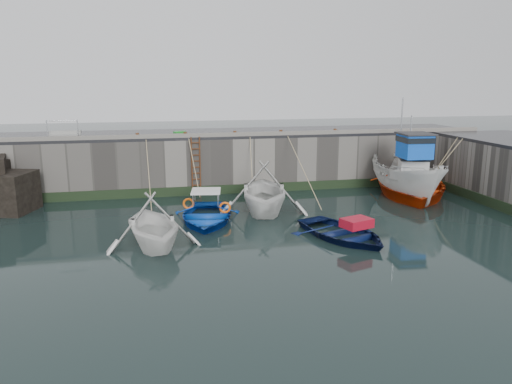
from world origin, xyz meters
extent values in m
plane|color=black|center=(0.00, 0.00, 0.00)|extent=(120.00, 120.00, 0.00)
cube|color=slate|center=(0.00, 12.50, 1.50)|extent=(30.00, 5.00, 3.00)
cube|color=black|center=(0.00, 12.50, 3.08)|extent=(30.00, 5.00, 0.16)
cube|color=slate|center=(0.00, 10.15, 3.26)|extent=(30.00, 0.30, 0.20)
cube|color=black|center=(0.00, 9.96, 0.25)|extent=(30.00, 0.08, 0.50)
cube|color=black|center=(-11.20, 8.40, 0.95)|extent=(2.96, 2.83, 1.90)
cylinder|color=#3F1E0F|center=(-2.22, 9.92, 1.60)|extent=(0.07, 0.07, 3.20)
cylinder|color=#3F1E0F|center=(-1.78, 9.92, 1.60)|extent=(0.07, 0.07, 3.20)
cube|color=#3F1E0F|center=(-2.00, 9.90, 0.25)|extent=(0.44, 0.06, 0.05)
cube|color=#3F1E0F|center=(-2.00, 9.90, 0.58)|extent=(0.44, 0.06, 0.05)
cube|color=#3F1E0F|center=(-2.00, 9.90, 0.91)|extent=(0.44, 0.06, 0.05)
cube|color=#3F1E0F|center=(-2.00, 9.90, 1.24)|extent=(0.44, 0.06, 0.05)
cube|color=#3F1E0F|center=(-2.00, 9.90, 1.57)|extent=(0.44, 0.06, 0.05)
cube|color=#3F1E0F|center=(-2.00, 9.90, 1.90)|extent=(0.44, 0.06, 0.05)
cube|color=#3F1E0F|center=(-2.00, 9.90, 2.23)|extent=(0.44, 0.06, 0.05)
cube|color=#3F1E0F|center=(-2.00, 9.90, 2.56)|extent=(0.44, 0.06, 0.05)
cube|color=#3F1E0F|center=(-2.00, 9.90, 2.89)|extent=(0.44, 0.06, 0.05)
imported|color=white|center=(-4.43, 1.83, 0.00)|extent=(4.51, 5.02, 2.35)
imported|color=#0B3CA8|center=(-2.07, 4.82, 0.00)|extent=(4.07, 5.18, 0.97)
imported|color=silver|center=(0.79, 5.78, 0.00)|extent=(5.38, 5.95, 2.74)
imported|color=#0A1641|center=(2.99, 1.26, 0.00)|extent=(4.50, 5.30, 0.93)
imported|color=silver|center=(8.92, 7.03, 0.95)|extent=(3.03, 6.89, 2.60)
cube|color=blue|center=(8.88, 6.44, 2.85)|extent=(1.51, 1.60, 1.20)
cube|color=black|center=(8.88, 6.44, 3.20)|extent=(1.57, 1.67, 0.28)
cube|color=#262628|center=(8.88, 6.44, 3.49)|extent=(1.72, 1.82, 0.08)
cylinder|color=#A5A8AD|center=(9.02, 8.23, 3.75)|extent=(0.08, 0.08, 3.00)
imported|color=#EC3E0C|center=(9.50, 7.71, 0.44)|extent=(7.84, 9.07, 1.58)
cube|color=silver|center=(9.28, 7.15, 1.83)|extent=(1.85, 1.91, 1.20)
cube|color=black|center=(9.28, 7.15, 2.18)|extent=(1.93, 1.99, 0.28)
cube|color=#262628|center=(9.28, 7.15, 2.47)|extent=(2.11, 2.17, 0.08)
cylinder|color=#A5A8AD|center=(9.94, 8.83, 2.73)|extent=(0.08, 0.08, 3.00)
cube|color=#188521|center=(-2.77, 10.71, 3.30)|extent=(0.68, 0.51, 0.27)
cylinder|color=#A5A8AD|center=(-9.50, 10.60, 3.66)|extent=(0.05, 0.05, 1.00)
cylinder|color=#A5A8AD|center=(-8.00, 10.60, 3.66)|extent=(0.05, 0.05, 1.00)
cylinder|color=#A5A8AD|center=(-8.75, 10.60, 4.12)|extent=(1.50, 0.05, 0.05)
cube|color=gray|center=(-8.75, 11.10, 3.25)|extent=(1.60, 0.35, 0.18)
cube|color=gray|center=(-8.75, 11.45, 3.43)|extent=(1.60, 0.35, 0.18)
cylinder|color=#3F1E0F|center=(-5.00, 10.25, 3.30)|extent=(0.18, 0.18, 0.28)
cylinder|color=#3F1E0F|center=(-2.50, 10.25, 3.30)|extent=(0.18, 0.18, 0.28)
cylinder|color=#3F1E0F|center=(0.20, 10.25, 3.30)|extent=(0.18, 0.18, 0.28)
cylinder|color=#3F1E0F|center=(2.80, 10.25, 3.30)|extent=(0.18, 0.18, 0.28)
cylinder|color=#3F1E0F|center=(6.00, 10.25, 3.30)|extent=(0.18, 0.18, 0.28)
camera|label=1|loc=(-4.40, -16.67, 6.20)|focal=35.00mm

